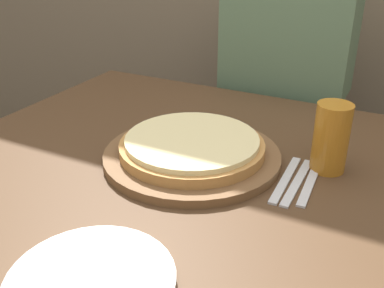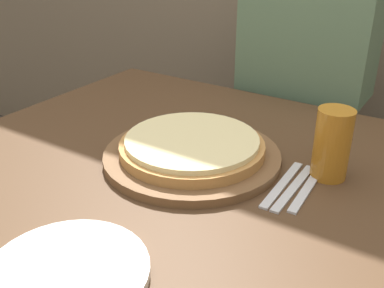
{
  "view_description": "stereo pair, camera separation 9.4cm",
  "coord_description": "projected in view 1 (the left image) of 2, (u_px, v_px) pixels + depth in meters",
  "views": [
    {
      "loc": [
        0.41,
        -0.76,
        1.27
      ],
      "look_at": [
        -0.01,
        0.05,
        0.82
      ],
      "focal_mm": 42.0,
      "sensor_mm": 36.0,
      "label": 1
    },
    {
      "loc": [
        0.49,
        -0.71,
        1.27
      ],
      "look_at": [
        -0.01,
        0.05,
        0.82
      ],
      "focal_mm": 42.0,
      "sensor_mm": 36.0,
      "label": 2
    }
  ],
  "objects": [
    {
      "name": "pizza_on_board",
      "position": [
        192.0,
        150.0,
        1.02
      ],
      "size": [
        0.4,
        0.4,
        0.06
      ],
      "color": "brown",
      "rests_on": "dining_table"
    },
    {
      "name": "diner_person",
      "position": [
        281.0,
        115.0,
        1.59
      ],
      "size": [
        0.41,
        0.2,
        1.36
      ],
      "color": "#33333D",
      "rests_on": "ground_plane"
    },
    {
      "name": "beer_glass",
      "position": [
        331.0,
        135.0,
        0.96
      ],
      "size": [
        0.08,
        0.08,
        0.15
      ],
      "color": "#B7701E",
      "rests_on": "dining_table"
    },
    {
      "name": "spoon",
      "position": [
        309.0,
        185.0,
        0.93
      ],
      "size": [
        0.03,
        0.18,
        0.0
      ],
      "color": "silver",
      "rests_on": "dining_table"
    },
    {
      "name": "dinner_plate",
      "position": [
        91.0,
        282.0,
        0.67
      ],
      "size": [
        0.25,
        0.25,
        0.02
      ],
      "color": "silver",
      "rests_on": "dining_table"
    },
    {
      "name": "dinner_knife",
      "position": [
        297.0,
        182.0,
        0.94
      ],
      "size": [
        0.02,
        0.21,
        0.0
      ],
      "color": "silver",
      "rests_on": "dining_table"
    },
    {
      "name": "fork",
      "position": [
        286.0,
        179.0,
        0.95
      ],
      "size": [
        0.02,
        0.21,
        0.0
      ],
      "color": "silver",
      "rests_on": "dining_table"
    }
  ]
}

